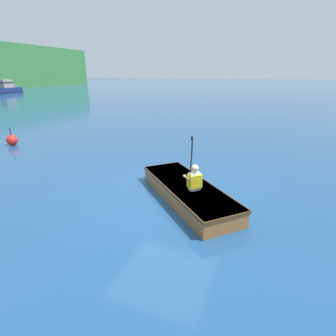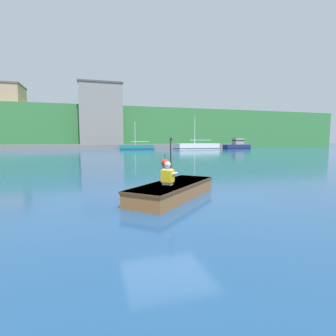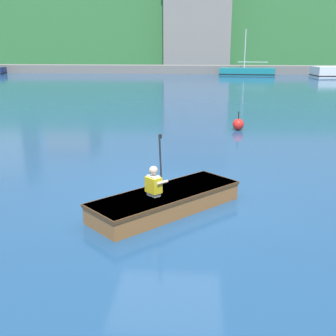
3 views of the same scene
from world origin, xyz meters
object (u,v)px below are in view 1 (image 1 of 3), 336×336
at_px(rowboat_foreground, 187,190).
at_px(person_paddler, 194,178).
at_px(channel_buoy, 12,140).
at_px(moored_boat_dock_center_far, 5,89).

xyz_separation_m(rowboat_foreground, person_paddler, (-0.25, -0.25, 0.44)).
height_order(person_paddler, channel_buoy, person_paddler).
bearing_deg(person_paddler, moored_boat_dock_center_far, 56.77).
distance_m(moored_boat_dock_center_far, rowboat_foreground, 44.02).
bearing_deg(moored_boat_dock_center_far, person_paddler, -123.23).
bearing_deg(moored_boat_dock_center_far, rowboat_foreground, -123.14).
relative_size(rowboat_foreground, channel_buoy, 4.25).
bearing_deg(rowboat_foreground, person_paddler, -134.39).
xyz_separation_m(moored_boat_dock_center_far, channel_buoy, (-21.96, -28.44, -0.47)).
bearing_deg(channel_buoy, person_paddler, -105.12).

